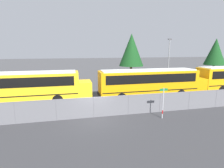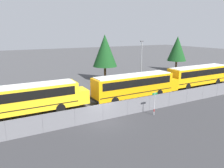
% 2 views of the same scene
% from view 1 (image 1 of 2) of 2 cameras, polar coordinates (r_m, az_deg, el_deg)
% --- Properties ---
extents(ground_plane, '(200.00, 200.00, 0.00)m').
position_cam_1_polar(ground_plane, '(15.13, -5.84, -10.77)').
color(ground_plane, '#424244').
extents(road_strip, '(100.41, 12.00, 0.01)m').
position_cam_1_polar(road_strip, '(9.88, -1.26, -23.71)').
color(road_strip, '#333335').
rests_on(road_strip, ground_plane).
extents(fence, '(66.48, 0.07, 1.78)m').
position_cam_1_polar(fence, '(14.81, -5.91, -7.52)').
color(fence, '#9EA0A5').
rests_on(fence, ground_plane).
extents(school_bus_1, '(13.01, 2.59, 3.35)m').
position_cam_1_polar(school_bus_1, '(20.23, -26.59, -0.34)').
color(school_bus_1, yellow).
rests_on(school_bus_1, ground_plane).
extents(school_bus_2, '(13.01, 2.59, 3.35)m').
position_cam_1_polar(school_bus_2, '(20.89, 12.49, 0.94)').
color(school_bus_2, orange).
rests_on(school_bus_2, ground_plane).
extents(street_sign, '(0.70, 0.09, 2.60)m').
position_cam_1_polar(street_sign, '(15.00, 16.32, -5.74)').
color(street_sign, '#B7B7BC').
rests_on(street_sign, ground_plane).
extents(light_pole, '(0.60, 0.24, 7.37)m').
position_cam_1_polar(light_pole, '(31.06, 18.02, 7.81)').
color(light_pole, gray).
rests_on(light_pole, ground_plane).
extents(tree_0, '(4.34, 4.34, 7.95)m').
position_cam_1_polar(tree_0, '(44.21, 30.67, 9.04)').
color(tree_0, '#51381E').
rests_on(tree_0, ground_plane).
extents(tree_2, '(4.53, 4.53, 8.48)m').
position_cam_1_polar(tree_2, '(32.98, 6.35, 10.98)').
color(tree_2, '#51381E').
rests_on(tree_2, ground_plane).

